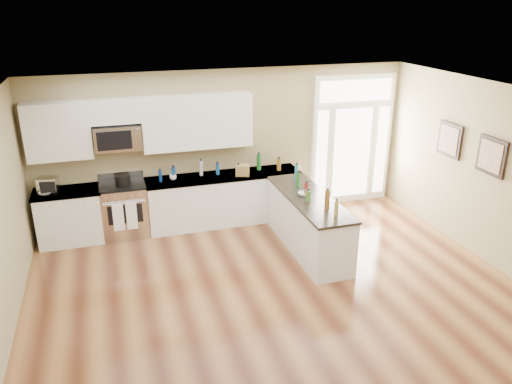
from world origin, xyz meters
TOP-DOWN VIEW (x-y plane):
  - ground at (0.00, 0.00)m, footprint 8.00×8.00m
  - room_shell at (0.00, 0.00)m, footprint 8.00×8.00m
  - back_cabinet_left at (-2.87, 3.69)m, footprint 1.10×0.66m
  - back_cabinet_right at (-0.16, 3.69)m, footprint 2.85×0.66m
  - peninsula_cabinet at (0.93, 2.24)m, footprint 0.69×2.32m
  - upper_cabinet_left at (-2.88, 3.83)m, footprint 1.04×0.33m
  - upper_cabinet_right at (-0.57, 3.83)m, footprint 1.94×0.33m
  - upper_cabinet_short at (-1.95, 3.83)m, footprint 0.82×0.33m
  - microwave at (-1.95, 3.80)m, footprint 0.78×0.41m
  - entry_door at (2.55, 3.95)m, footprint 1.70×0.10m
  - wall_art_near at (3.47, 2.20)m, footprint 0.05×0.58m
  - wall_art_far at (3.47, 1.20)m, footprint 0.05×0.58m
  - kitchen_range at (-1.96, 3.69)m, footprint 0.78×0.69m
  - stockpot at (-1.94, 3.63)m, footprint 0.33×0.33m
  - toaster_oven at (-3.14, 3.68)m, footprint 0.35×0.30m
  - cardboard_box at (0.17, 3.56)m, footprint 0.29×0.24m
  - bowl_left at (-3.19, 3.61)m, footprint 0.24×0.24m
  - bowl_peninsula at (0.85, 2.31)m, footprint 0.23×0.23m
  - cup_counter at (-1.08, 3.70)m, footprint 0.14×0.14m
  - counter_bottles at (0.41, 3.03)m, footprint 2.37×2.45m

SIDE VIEW (x-z plane):
  - ground at x=0.00m, z-range 0.00..0.00m
  - peninsula_cabinet at x=0.93m, z-range -0.04..0.90m
  - back_cabinet_right at x=-0.16m, z-range -0.03..0.91m
  - back_cabinet_left at x=-2.87m, z-range -0.03..0.91m
  - kitchen_range at x=-1.96m, z-range -0.06..1.02m
  - bowl_left at x=-3.19m, z-range 0.94..0.99m
  - bowl_peninsula at x=0.85m, z-range 0.94..1.00m
  - cup_counter at x=-1.08m, z-range 0.94..1.03m
  - cardboard_box at x=0.17m, z-range 0.94..1.14m
  - stockpot at x=-1.94m, z-range 0.95..1.15m
  - counter_bottles at x=0.41m, z-range 0.91..1.22m
  - toaster_oven at x=-3.14m, z-range 0.94..1.21m
  - entry_door at x=2.55m, z-range 0.00..2.60m
  - wall_art_near at x=3.47m, z-range 1.41..1.99m
  - wall_art_far at x=3.47m, z-range 1.41..1.99m
  - room_shell at x=0.00m, z-range -2.29..5.71m
  - microwave at x=-1.95m, z-range 1.55..1.97m
  - upper_cabinet_left at x=-2.88m, z-range 1.45..2.40m
  - upper_cabinet_right at x=-0.57m, z-range 1.45..2.40m
  - upper_cabinet_short at x=-1.95m, z-range 2.00..2.40m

